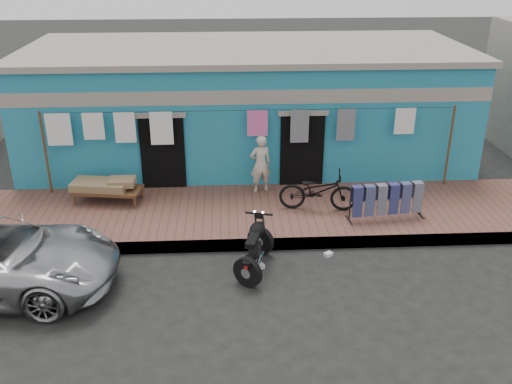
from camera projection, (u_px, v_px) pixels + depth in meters
name	position (u px, v px, depth m)	size (l,w,h in m)	color
ground	(262.00, 291.00, 10.74)	(80.00, 80.00, 0.00)	black
sidewalk	(254.00, 214.00, 13.42)	(28.00, 3.00, 0.25)	brown
curb	(257.00, 245.00, 12.10)	(28.00, 0.10, 0.25)	gray
building	(247.00, 105.00, 16.42)	(12.20, 5.20, 3.36)	teal
clothesline	(219.00, 130.00, 13.84)	(10.06, 0.06, 2.10)	brown
seated_person	(260.00, 164.00, 14.06)	(0.53, 0.35, 1.47)	beige
bicycle	(318.00, 187.00, 13.17)	(0.63, 1.79, 1.16)	black
motorcycle	(254.00, 246.00, 11.25)	(0.95, 1.69, 1.03)	black
charpoy	(108.00, 191.00, 13.68)	(1.78, 1.05, 0.56)	brown
jeans_rack	(386.00, 201.00, 12.81)	(1.82, 0.57, 0.86)	black
litter_a	(259.00, 266.00, 11.45)	(0.20, 0.15, 0.09)	silver
litter_b	(328.00, 254.00, 11.89)	(0.17, 0.13, 0.08)	silver
litter_c	(249.00, 266.00, 11.47)	(0.18, 0.15, 0.07)	silver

